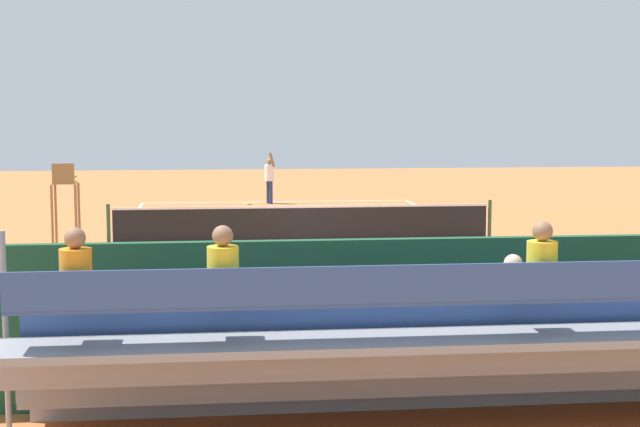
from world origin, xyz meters
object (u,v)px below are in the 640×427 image
Objects in this scene: equipment_bag at (353,373)px; tennis_player at (269,176)px; tennis_ball_far at (265,210)px; tennis_net at (303,223)px; bleacher_stand at (431,351)px; tennis_ball_near at (267,211)px; umpire_chair at (65,195)px; tennis_racket at (246,204)px; courtside_bench at (514,337)px.

equipment_bag is 0.47× the size of tennis_player.
tennis_player reaches higher than tennis_ball_far.
tennis_net is 15.38m from bleacher_stand.
equipment_bag is 20.71m from tennis_ball_near.
tennis_racket is at bearing -116.50° from umpire_chair.
tennis_ball_near is at bearing -85.78° from tennis_net.
bleacher_stand reaches higher than tennis_ball_near.
bleacher_stand is at bearing 91.25° from tennis_ball_far.
umpire_chair is at bearing 51.98° from tennis_ball_near.
tennis_player is (-5.91, -10.18, -0.30)m from umpire_chair.
tennis_ball_far is at bearing 103.94° from tennis_racket.
tennis_racket is at bearing -88.75° from equipment_bag.
equipment_bag reaches higher than tennis_racket.
tennis_net reaches higher than tennis_ball_near.
umpire_chair is 14.62m from equipment_bag.
tennis_ball_near is at bearing 101.94° from tennis_racket.
equipment_bag is (-5.57, 13.47, -1.13)m from umpire_chair.
bleacher_stand is at bearing 92.43° from tennis_racket.
bleacher_stand is 25.62m from tennis_player.
bleacher_stand is 15.57× the size of tennis_racket.
tennis_ball_near is at bearing -90.26° from equipment_bag.
bleacher_stand is 2.20m from equipment_bag.
umpire_chair reaches higher than tennis_net.
tennis_net is at bearing 179.34° from umpire_chair.
umpire_chair is at bearing 63.50° from tennis_racket.
courtside_bench is at bearing 95.70° from tennis_ball_far.
umpire_chair is at bearing -67.55° from equipment_bag.
bleacher_stand reaches higher than tennis_racket.
tennis_net is 156.06× the size of tennis_ball_near.
tennis_ball_far is at bearing -84.30° from courtside_bench.
courtside_bench is at bearing 96.61° from tennis_net.
courtside_bench reaches higher than equipment_bag.
tennis_net is 17.70× the size of tennis_racket.
tennis_racket is 2.40m from tennis_ball_far.
courtside_bench is (-1.54, 13.27, 0.06)m from tennis_net.
tennis_net reaches higher than courtside_bench.
umpire_chair is at bearing -59.89° from courtside_bench.
tennis_net is at bearing 96.43° from tennis_racket.
tennis_ball_near is (2.08, -20.58, -0.53)m from courtside_bench.
tennis_ball_far is (0.03, -0.56, 0.00)m from tennis_ball_near.
tennis_net is 1.14× the size of bleacher_stand.
courtside_bench is at bearing 96.53° from tennis_racket.
bleacher_stand reaches higher than tennis_net.
tennis_ball_near is (-0.61, 2.89, 0.02)m from tennis_racket.
tennis_racket is 2.95m from tennis_ball_near.
tennis_ball_near is (-0.09, -20.71, -0.15)m from equipment_bag.
tennis_net is 6.25m from umpire_chair.
tennis_player is (0.29, -10.25, 0.51)m from tennis_net.
tennis_net is 5.35× the size of tennis_player.
tennis_player is (0.22, -25.62, 0.06)m from bleacher_stand.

